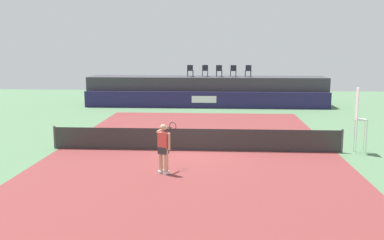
# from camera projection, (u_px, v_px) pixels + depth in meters

# --- Properties ---
(ground_plane) EXTENTS (48.00, 48.00, 0.00)m
(ground_plane) POSITION_uv_depth(u_px,v_px,m) (199.00, 137.00, 22.09)
(ground_plane) COLOR #4C704C
(court_inner) EXTENTS (12.00, 22.00, 0.00)m
(court_inner) POSITION_uv_depth(u_px,v_px,m) (195.00, 150.00, 19.14)
(court_inner) COLOR maroon
(court_inner) RESTS_ON ground
(sponsor_wall) EXTENTS (18.00, 0.22, 1.20)m
(sponsor_wall) POSITION_uv_depth(u_px,v_px,m) (206.00, 100.00, 32.34)
(sponsor_wall) COLOR #231E4C
(sponsor_wall) RESTS_ON ground
(spectator_platform) EXTENTS (18.00, 2.80, 2.20)m
(spectator_platform) POSITION_uv_depth(u_px,v_px,m) (207.00, 91.00, 34.03)
(spectator_platform) COLOR #38383D
(spectator_platform) RESTS_ON ground
(spectator_chair_far_left) EXTENTS (0.46, 0.46, 0.89)m
(spectator_chair_far_left) POSITION_uv_depth(u_px,v_px,m) (190.00, 70.00, 33.63)
(spectator_chair_far_left) COLOR #1E232D
(spectator_chair_far_left) RESTS_ON spectator_platform
(spectator_chair_left) EXTENTS (0.47, 0.47, 0.89)m
(spectator_chair_left) POSITION_uv_depth(u_px,v_px,m) (205.00, 70.00, 33.72)
(spectator_chair_left) COLOR #1E232D
(spectator_chair_left) RESTS_ON spectator_platform
(spectator_chair_center) EXTENTS (0.48, 0.48, 0.89)m
(spectator_chair_center) POSITION_uv_depth(u_px,v_px,m) (219.00, 70.00, 33.42)
(spectator_chair_center) COLOR #1E232D
(spectator_chair_center) RESTS_ON spectator_platform
(spectator_chair_right) EXTENTS (0.45, 0.45, 0.89)m
(spectator_chair_right) POSITION_uv_depth(u_px,v_px,m) (233.00, 70.00, 33.40)
(spectator_chair_right) COLOR #1E232D
(spectator_chair_right) RESTS_ON spectator_platform
(spectator_chair_far_right) EXTENTS (0.47, 0.47, 0.89)m
(spectator_chair_far_right) POSITION_uv_depth(u_px,v_px,m) (248.00, 70.00, 33.48)
(spectator_chair_far_right) COLOR #1E232D
(spectator_chair_far_right) RESTS_ON spectator_platform
(umpire_chair) EXTENTS (0.47, 0.47, 2.76)m
(umpire_chair) POSITION_uv_depth(u_px,v_px,m) (359.00, 116.00, 18.46)
(umpire_chair) COLOR white
(umpire_chair) RESTS_ON ground
(tennis_net) EXTENTS (12.40, 0.02, 0.95)m
(tennis_net) POSITION_uv_depth(u_px,v_px,m) (195.00, 140.00, 19.06)
(tennis_net) COLOR #2D2D2D
(tennis_net) RESTS_ON ground
(net_post_near) EXTENTS (0.10, 0.10, 1.00)m
(net_post_near) POSITION_uv_depth(u_px,v_px,m) (55.00, 137.00, 19.45)
(net_post_near) COLOR #4C4C51
(net_post_near) RESTS_ON ground
(net_post_far) EXTENTS (0.10, 0.10, 1.00)m
(net_post_far) POSITION_uv_depth(u_px,v_px,m) (342.00, 141.00, 18.67)
(net_post_far) COLOR #4C4C51
(net_post_far) RESTS_ON ground
(tennis_player) EXTENTS (0.64, 1.26, 1.77)m
(tennis_player) POSITION_uv_depth(u_px,v_px,m) (164.00, 147.00, 15.48)
(tennis_player) COLOR white
(tennis_player) RESTS_ON court_inner
(tennis_ball) EXTENTS (0.07, 0.07, 0.07)m
(tennis_ball) POSITION_uv_depth(u_px,v_px,m) (216.00, 134.00, 22.53)
(tennis_ball) COLOR #D8EA33
(tennis_ball) RESTS_ON court_inner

